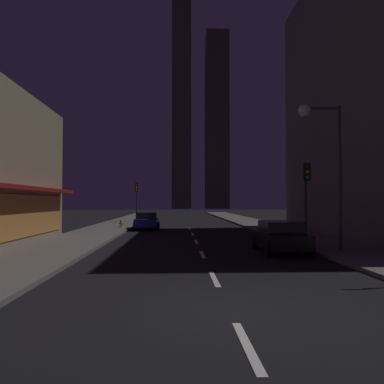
{
  "coord_description": "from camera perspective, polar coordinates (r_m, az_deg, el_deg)",
  "views": [
    {
      "loc": [
        -1.14,
        -8.05,
        2.34
      ],
      "look_at": [
        0.0,
        19.43,
        3.05
      ],
      "focal_mm": 34.85,
      "sensor_mm": 36.0,
      "label": 1
    }
  ],
  "objects": [
    {
      "name": "car_parked_far",
      "position": [
        31.36,
        -6.89,
        -4.39
      ],
      "size": [
        1.98,
        4.24,
        1.45
      ],
      "color": "navy",
      "rests_on": "ground"
    },
    {
      "name": "lane_marking_center",
      "position": [
        19.22,
        1.06,
        -8.45
      ],
      "size": [
        0.16,
        28.2,
        0.01
      ],
      "color": "silver",
      "rests_on": "ground"
    },
    {
      "name": "skyscraper_distant_mid",
      "position": [
        129.04,
        3.84,
        10.88
      ],
      "size": [
        7.73,
        7.16,
        59.94
      ],
      "primitive_type": "cube",
      "color": "#4E4A3A",
      "rests_on": "ground"
    },
    {
      "name": "skyscraper_distant_tall",
      "position": [
        130.61,
        -1.63,
        14.94
      ],
      "size": [
        6.41,
        6.74,
        78.55
      ],
      "primitive_type": "cube",
      "color": "brown",
      "rests_on": "ground"
    },
    {
      "name": "sidewalk_left",
      "position": [
        40.53,
        -10.72,
        -4.66
      ],
      "size": [
        4.0,
        76.0,
        0.15
      ],
      "primitive_type": "cube",
      "color": "#605E59",
      "rests_on": "ground"
    },
    {
      "name": "sidewalk_right",
      "position": [
        40.93,
        9.13,
        -4.64
      ],
      "size": [
        4.0,
        76.0,
        0.15
      ],
      "primitive_type": "cube",
      "color": "#605E59",
      "rests_on": "ground"
    },
    {
      "name": "ground_plane",
      "position": [
        40.13,
        -0.75,
        -4.9
      ],
      "size": [
        78.0,
        136.0,
        0.1
      ],
      "primitive_type": "cube",
      "color": "black"
    },
    {
      "name": "traffic_light_near_right",
      "position": [
        19.92,
        17.1,
        1.04
      ],
      "size": [
        0.32,
        0.48,
        4.2
      ],
      "color": "#2D2D2D",
      "rests_on": "sidewalk_right"
    },
    {
      "name": "traffic_light_far_left",
      "position": [
        40.87,
        -8.5,
        -0.27
      ],
      "size": [
        0.32,
        0.48,
        4.2
      ],
      "color": "#2D2D2D",
      "rests_on": "sidewalk_left"
    },
    {
      "name": "fire_hydrant_far_left",
      "position": [
        32.69,
        -10.78,
        -4.76
      ],
      "size": [
        0.42,
        0.3,
        0.65
      ],
      "color": "gold",
      "rests_on": "sidewalk_left"
    },
    {
      "name": "car_parked_near",
      "position": [
        17.69,
        13.27,
        -6.63
      ],
      "size": [
        1.98,
        4.24,
        1.45
      ],
      "color": "black",
      "rests_on": "ground"
    },
    {
      "name": "street_lamp_right",
      "position": [
        17.87,
        19.22,
        7.38
      ],
      "size": [
        1.96,
        0.56,
        6.58
      ],
      "color": "#38383D",
      "rests_on": "sidewalk_right"
    }
  ]
}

